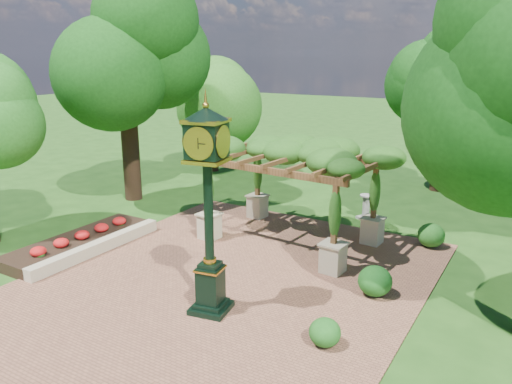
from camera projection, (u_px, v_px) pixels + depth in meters
The scene contains 13 objects.
ground at pixel (206, 295), 13.01m from camera, with size 120.00×120.00×0.00m, color #1E4714.
brick_plaza at pixel (228, 280), 13.83m from camera, with size 10.00×12.00×0.04m, color brown.
border_wall at pixel (98, 247), 15.67m from camera, with size 0.35×5.00×0.40m, color #C6B793.
flower_bed at pixel (79, 243), 16.12m from camera, with size 1.50×5.00×0.36m, color red.
pedestal_clock at pixel (208, 193), 11.37m from camera, with size 1.15×1.15×5.03m.
pergola at pixel (291, 160), 15.96m from camera, with size 5.63×3.79×3.39m.
sundial at pixel (366, 208), 18.88m from camera, with size 0.70×0.70×0.95m.
shrub_front at pixel (325, 332), 10.63m from camera, with size 0.69×0.69×0.62m, color #1B5518.
shrub_mid at pixel (375, 281), 12.83m from camera, with size 0.88×0.88×0.79m, color #185417.
shrub_back at pixel (431, 235), 16.07m from camera, with size 0.86×0.86×0.78m, color #27691E.
tree_west_near at pixel (123, 44), 19.89m from camera, with size 4.09×4.09×9.42m.
tree_west_far at pixel (211, 90), 25.65m from camera, with size 4.00×4.00×6.22m.
tree_north at pixel (448, 72), 21.57m from camera, with size 3.42×3.42×7.79m.
Camera 1 is at (7.23, -9.43, 6.09)m, focal length 35.00 mm.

